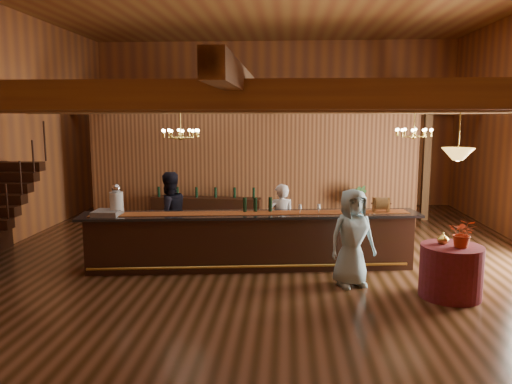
# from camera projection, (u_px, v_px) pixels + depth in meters

# --- Properties ---
(floor) EXTENTS (14.00, 14.00, 0.00)m
(floor) POSITION_uv_depth(u_px,v_px,m) (264.00, 260.00, 10.52)
(floor) COLOR brown
(floor) RESTS_ON ground
(wall_back) EXTENTS (12.00, 0.10, 5.50)m
(wall_back) POSITION_uv_depth(u_px,v_px,m) (274.00, 124.00, 17.02)
(wall_back) COLOR #A65C2B
(wall_back) RESTS_ON floor
(wall_front) EXTENTS (12.00, 0.10, 5.50)m
(wall_front) POSITION_uv_depth(u_px,v_px,m) (211.00, 156.00, 3.20)
(wall_front) COLOR #A65C2B
(wall_front) RESTS_ON floor
(beam_grid) EXTENTS (11.90, 13.90, 0.39)m
(beam_grid) POSITION_uv_depth(u_px,v_px,m) (265.00, 105.00, 10.54)
(beam_grid) COLOR brown
(beam_grid) RESTS_ON wall_left
(support_posts) EXTENTS (9.20, 10.20, 3.20)m
(support_posts) POSITION_uv_depth(u_px,v_px,m) (262.00, 188.00, 9.79)
(support_posts) COLOR brown
(support_posts) RESTS_ON floor
(partition_wall) EXTENTS (9.00, 0.18, 3.10)m
(partition_wall) POSITION_uv_depth(u_px,v_px,m) (252.00, 169.00, 13.78)
(partition_wall) COLOR brown
(partition_wall) RESTS_ON floor
(backroom_boxes) EXTENTS (4.10, 0.60, 1.10)m
(backroom_boxes) POSITION_uv_depth(u_px,v_px,m) (263.00, 195.00, 15.89)
(backroom_boxes) COLOR black
(backroom_boxes) RESTS_ON floor
(tasting_bar) EXTENTS (6.73, 1.64, 1.13)m
(tasting_bar) POSITION_uv_depth(u_px,v_px,m) (251.00, 240.00, 9.89)
(tasting_bar) COLOR black
(tasting_bar) RESTS_ON floor
(beverage_dispenser) EXTENTS (0.26, 0.26, 0.60)m
(beverage_dispenser) POSITION_uv_depth(u_px,v_px,m) (116.00, 200.00, 9.67)
(beverage_dispenser) COLOR silver
(beverage_dispenser) RESTS_ON tasting_bar
(glass_rack_tray) EXTENTS (0.50, 0.50, 0.10)m
(glass_rack_tray) POSITION_uv_depth(u_px,v_px,m) (107.00, 213.00, 9.59)
(glass_rack_tray) COLOR gray
(glass_rack_tray) RESTS_ON tasting_bar
(raffle_drum) EXTENTS (0.34, 0.24, 0.30)m
(raffle_drum) POSITION_uv_depth(u_px,v_px,m) (381.00, 204.00, 9.88)
(raffle_drum) COLOR brown
(raffle_drum) RESTS_ON tasting_bar
(bar_bottle_0) EXTENTS (0.07, 0.07, 0.30)m
(bar_bottle_0) POSITION_uv_depth(u_px,v_px,m) (245.00, 205.00, 9.91)
(bar_bottle_0) COLOR black
(bar_bottle_0) RESTS_ON tasting_bar
(bar_bottle_1) EXTENTS (0.07, 0.07, 0.30)m
(bar_bottle_1) POSITION_uv_depth(u_px,v_px,m) (255.00, 205.00, 9.92)
(bar_bottle_1) COLOR black
(bar_bottle_1) RESTS_ON tasting_bar
(bar_bottle_2) EXTENTS (0.07, 0.07, 0.30)m
(bar_bottle_2) POSITION_uv_depth(u_px,v_px,m) (270.00, 205.00, 9.94)
(bar_bottle_2) COLOR black
(bar_bottle_2) RESTS_ON tasting_bar
(backbar_shelf) EXTENTS (3.01, 0.75, 0.84)m
(backbar_shelf) POSITION_uv_depth(u_px,v_px,m) (206.00, 213.00, 13.51)
(backbar_shelf) COLOR black
(backbar_shelf) RESTS_ON floor
(round_table) EXTENTS (1.02, 1.02, 0.88)m
(round_table) POSITION_uv_depth(u_px,v_px,m) (451.00, 271.00, 8.33)
(round_table) COLOR maroon
(round_table) RESTS_ON floor
(chandelier_left) EXTENTS (0.80, 0.80, 0.71)m
(chandelier_left) POSITION_uv_depth(u_px,v_px,m) (181.00, 133.00, 10.73)
(chandelier_left) COLOR gold
(chandelier_left) RESTS_ON beam_grid
(chandelier_right) EXTENTS (0.80, 0.80, 0.70)m
(chandelier_right) POSITION_uv_depth(u_px,v_px,m) (414.00, 132.00, 11.11)
(chandelier_right) COLOR gold
(chandelier_right) RESTS_ON beam_grid
(pendant_lamp) EXTENTS (0.52, 0.52, 0.90)m
(pendant_lamp) POSITION_uv_depth(u_px,v_px,m) (458.00, 154.00, 8.03)
(pendant_lamp) COLOR gold
(pendant_lamp) RESTS_ON beam_grid
(bartender) EXTENTS (0.65, 0.50, 1.61)m
(bartender) POSITION_uv_depth(u_px,v_px,m) (281.00, 221.00, 10.54)
(bartender) COLOR white
(bartender) RESTS_ON floor
(staff_second) EXTENTS (1.14, 1.11, 1.85)m
(staff_second) POSITION_uv_depth(u_px,v_px,m) (169.00, 215.00, 10.61)
(staff_second) COLOR black
(staff_second) RESTS_ON floor
(guest) EXTENTS (1.00, 0.82, 1.75)m
(guest) POSITION_uv_depth(u_px,v_px,m) (352.00, 238.00, 8.83)
(guest) COLOR #98C2CF
(guest) RESTS_ON floor
(floor_plant) EXTENTS (0.71, 0.59, 1.21)m
(floor_plant) POSITION_uv_depth(u_px,v_px,m) (354.00, 207.00, 13.27)
(floor_plant) COLOR #264820
(floor_plant) RESTS_ON floor
(table_flowers) EXTENTS (0.54, 0.51, 0.48)m
(table_flowers) POSITION_uv_depth(u_px,v_px,m) (463.00, 233.00, 8.12)
(table_flowers) COLOR #A62E10
(table_flowers) RESTS_ON round_table
(table_vase) EXTENTS (0.19, 0.19, 0.32)m
(table_vase) POSITION_uv_depth(u_px,v_px,m) (443.00, 235.00, 8.36)
(table_vase) COLOR gold
(table_vase) RESTS_ON round_table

